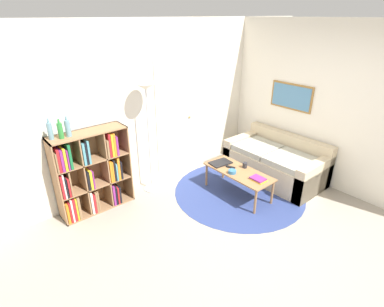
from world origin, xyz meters
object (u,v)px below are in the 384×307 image
floor_lamp (146,100)px  bottle_right (68,128)px  bookshelf (90,173)px  bottle_left (50,131)px  cup (245,165)px  bottle_middle (60,130)px  couch (277,162)px  bowl (232,172)px  laptop (220,163)px  coffee_table (238,173)px

floor_lamp → bottle_right: (-1.14, 0.07, -0.18)m
bookshelf → bottle_left: 0.84m
cup → bottle_middle: size_ratio=0.34×
floor_lamp → bottle_middle: floor_lamp is taller
floor_lamp → cup: bearing=-41.7°
floor_lamp → couch: size_ratio=1.07×
bowl → cup: 0.29m
bottle_middle → laptop: bearing=-17.8°
floor_lamp → bottle_left: bearing=175.7°
bottle_left → couch: bearing=-19.3°
cup → bottle_left: 2.84m
bowl → bottle_middle: 2.48m
bowl → cup: (0.29, -0.00, 0.02)m
bowl → bottle_left: size_ratio=0.45×
bookshelf → floor_lamp: bearing=-4.5°
floor_lamp → bottle_middle: bearing=177.4°
bookshelf → floor_lamp: floor_lamp is taller
bowl → bottle_middle: (-2.08, 1.05, 0.87)m
cup → coffee_table: bearing=-174.8°
cup → floor_lamp: bearing=138.3°
bowl → bottle_right: 2.41m
bottle_right → bowl: bearing=-28.2°
floor_lamp → coffee_table: floor_lamp is taller
bookshelf → bottle_right: (-0.19, -0.01, 0.73)m
coffee_table → couch: bearing=-2.1°
bottle_right → floor_lamp: bearing=-3.3°
cup → bottle_middle: bottle_middle is taller
coffee_table → bookshelf: bearing=150.4°
cup → bottle_right: size_ratio=0.32×
bowl → bottle_right: size_ratio=0.46×
bookshelf → coffee_table: 2.21m
couch → coffee_table: bearing=177.9°
laptop → coffee_table: bearing=-84.7°
bowl → bottle_middle: size_ratio=0.49×
couch → coffee_table: 0.96m
couch → bottle_middle: bottle_middle is taller
floor_lamp → bottle_middle: 1.25m
floor_lamp → couch: floor_lamp is taller
coffee_table → cup: bearing=5.2°
couch → bottle_middle: size_ratio=6.43×
laptop → bottle_left: size_ratio=1.32×
bookshelf → bottle_right: 0.76m
bookshelf → floor_lamp: (0.95, -0.07, 0.91)m
laptop → bowl: bowl is taller
coffee_table → bowl: bowl is taller
bookshelf → bottle_middle: bearing=-176.2°
laptop → floor_lamp: bearing=145.4°
couch → laptop: 1.08m
couch → laptop: couch is taller
floor_lamp → bottle_left: (-1.35, 0.10, -0.17)m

